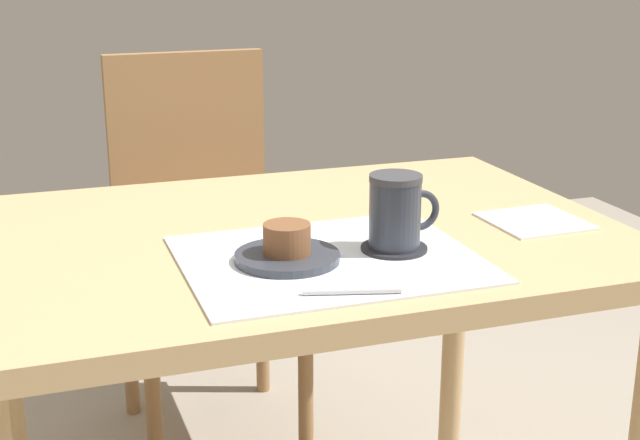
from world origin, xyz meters
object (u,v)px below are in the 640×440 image
object	(u,v)px
dining_table	(294,282)
pastry	(287,239)
coffee_mug	(397,211)
pastry_plate	(287,257)
wooden_chair	(201,232)

from	to	relation	value
dining_table	pastry	world-z (taller)	pastry
pastry	coffee_mug	world-z (taller)	coffee_mug
pastry_plate	pastry	bearing A→B (deg)	0.00
dining_table	coffee_mug	world-z (taller)	coffee_mug
pastry	coffee_mug	xyz separation A→B (m)	(0.17, -0.00, 0.03)
dining_table	wooden_chair	distance (m)	0.73
pastry_plate	pastry	distance (m)	0.03
dining_table	wooden_chair	xyz separation A→B (m)	(-0.01, 0.72, -0.13)
wooden_chair	pastry	distance (m)	0.91
wooden_chair	pastry_plate	distance (m)	0.90
wooden_chair	coffee_mug	world-z (taller)	wooden_chair
wooden_chair	pastry	world-z (taller)	wooden_chair
coffee_mug	wooden_chair	bearing A→B (deg)	98.07
wooden_chair	pastry	size ratio (longest dim) A/B	13.46
dining_table	pastry_plate	world-z (taller)	pastry_plate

